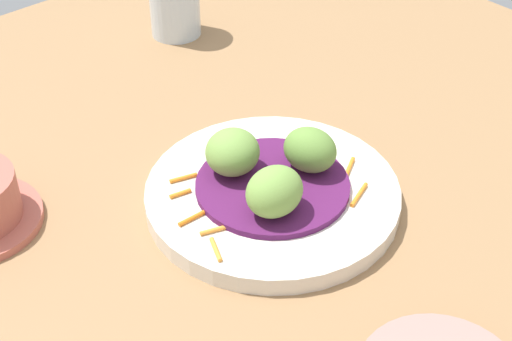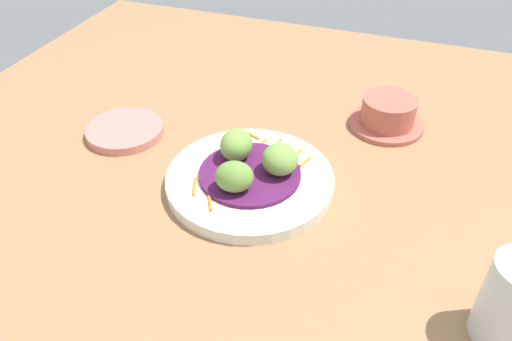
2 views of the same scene
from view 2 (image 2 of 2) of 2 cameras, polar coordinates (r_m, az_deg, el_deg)
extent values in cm
cube|color=#936D47|center=(75.33, -1.77, 0.01)|extent=(110.00, 110.00, 2.00)
cylinder|color=silver|center=(70.48, -0.70, -1.12)|extent=(23.57, 23.57, 1.79)
cylinder|color=#51194C|center=(69.73, -0.71, -0.36)|extent=(14.22, 14.22, 0.60)
cylinder|color=orange|center=(75.99, 0.66, 3.22)|extent=(2.35, 1.19, 0.40)
cylinder|color=orange|center=(75.45, 2.44, 2.90)|extent=(3.36, 0.57, 0.40)
cylinder|color=orange|center=(77.64, -0.52, 4.07)|extent=(1.49, 2.67, 0.40)
cylinder|color=orange|center=(73.92, 4.70, 1.95)|extent=(2.09, 0.86, 0.40)
cylinder|color=orange|center=(68.26, -7.00, -1.79)|extent=(3.39, 1.58, 0.40)
cylinder|color=orange|center=(65.80, -5.34, -3.46)|extent=(3.46, 2.14, 0.40)
cylinder|color=orange|center=(72.36, 5.57, 0.98)|extent=(2.66, 1.21, 0.40)
ellipsoid|color=#759E47|center=(68.40, 2.73, 1.29)|extent=(6.58, 6.49, 4.26)
ellipsoid|color=#759E47|center=(71.11, -2.43, 2.99)|extent=(5.68, 4.89, 4.40)
ellipsoid|color=olive|center=(65.46, -2.48, -0.70)|extent=(5.41, 6.02, 4.18)
cylinder|color=tan|center=(83.72, -14.67, 4.43)|extent=(12.33, 12.33, 1.39)
cylinder|color=#B75B4C|center=(85.84, 14.54, 5.12)|extent=(12.16, 12.16, 0.80)
cylinder|color=#B75B4C|center=(84.51, 14.82, 6.59)|extent=(8.70, 8.70, 4.36)
camera|label=1|loc=(1.07, -17.64, 37.64)|focal=54.56mm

